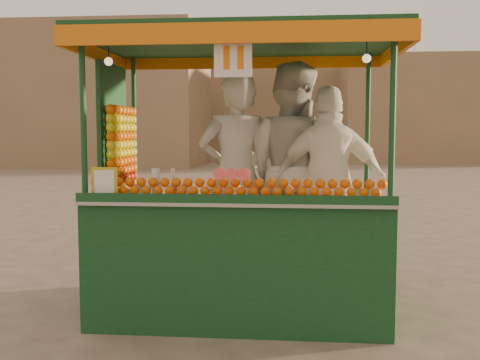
# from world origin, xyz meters

# --- Properties ---
(ground) EXTENTS (90.00, 90.00, 0.00)m
(ground) POSITION_xyz_m (0.00, 0.00, 0.00)
(ground) COLOR brown
(ground) RESTS_ON ground
(building_left) EXTENTS (10.00, 6.00, 6.00)m
(building_left) POSITION_xyz_m (-9.00, 20.00, 3.00)
(building_left) COLOR #957154
(building_left) RESTS_ON ground
(building_right) EXTENTS (9.00, 6.00, 5.00)m
(building_right) POSITION_xyz_m (7.00, 24.00, 2.50)
(building_right) COLOR #957154
(building_right) RESTS_ON ground
(building_center) EXTENTS (14.00, 7.00, 7.00)m
(building_center) POSITION_xyz_m (-2.00, 30.00, 3.50)
(building_center) COLOR #957154
(building_center) RESTS_ON ground
(juice_cart) EXTENTS (2.56, 1.66, 2.33)m
(juice_cart) POSITION_xyz_m (-0.43, -0.26, 0.75)
(juice_cart) COLOR #0F3816
(juice_cart) RESTS_ON ground
(vendor_left) EXTENTS (0.74, 0.60, 1.76)m
(vendor_left) POSITION_xyz_m (-0.43, -0.08, 1.15)
(vendor_left) COLOR beige
(vendor_left) RESTS_ON ground
(vendor_middle) EXTENTS (1.12, 1.03, 1.86)m
(vendor_middle) POSITION_xyz_m (0.04, 0.12, 1.20)
(vendor_middle) COLOR beige
(vendor_middle) RESTS_ON ground
(vendor_right) EXTENTS (1.00, 0.48, 1.65)m
(vendor_right) POSITION_xyz_m (0.38, -0.14, 1.09)
(vendor_right) COLOR white
(vendor_right) RESTS_ON ground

